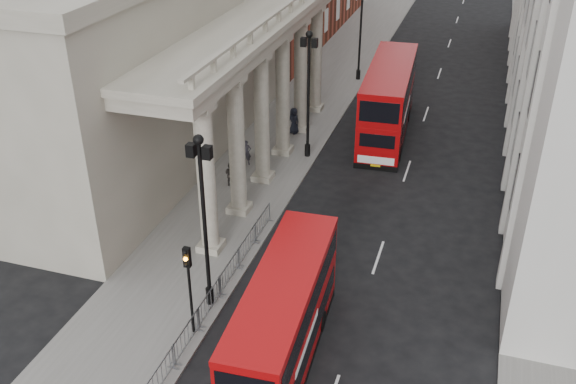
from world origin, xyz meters
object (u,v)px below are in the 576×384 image
object	(u,v)px
pedestrian_b	(230,174)
pedestrian_c	(294,121)
lamp_post_mid	(308,87)
traffic_light	(188,275)
bus_near	(284,319)
lamp_post_south	(204,212)
lamp_post_north	(361,24)
pedestrian_a	(246,153)
bus_far	(388,100)

from	to	relation	value
pedestrian_b	pedestrian_c	bearing A→B (deg)	-84.88
lamp_post_mid	pedestrian_b	bearing A→B (deg)	-121.74
traffic_light	bus_near	world-z (taller)	traffic_light
lamp_post_south	bus_near	size ratio (longest dim) A/B	0.85
pedestrian_c	traffic_light	bearing A→B (deg)	-62.00
lamp_post_north	pedestrian_c	distance (m)	13.42
lamp_post_south	pedestrian_c	world-z (taller)	lamp_post_south
lamp_post_mid	pedestrian_a	size ratio (longest dim) A/B	5.01
bus_near	pedestrian_c	bearing A→B (deg)	103.17
lamp_post_mid	bus_near	distance (m)	19.09
bus_far	pedestrian_b	world-z (taller)	bus_far
lamp_post_north	bus_far	size ratio (longest dim) A/B	0.70
lamp_post_south	traffic_light	xyz separation A→B (m)	(0.10, -2.02, -1.80)
bus_far	pedestrian_a	world-z (taller)	bus_far
lamp_post_north	pedestrian_a	size ratio (longest dim) A/B	5.01
lamp_post_north	pedestrian_c	bearing A→B (deg)	-98.72
lamp_post_south	lamp_post_north	bearing A→B (deg)	90.00
pedestrian_c	bus_near	bearing A→B (deg)	-51.48
lamp_post_north	pedestrian_b	xyz separation A→B (m)	(-3.29, -21.33, -4.03)
traffic_light	bus_near	size ratio (longest dim) A/B	0.44
bus_far	pedestrian_b	xyz separation A→B (m)	(-7.60, -10.58, -1.76)
traffic_light	pedestrian_c	world-z (taller)	traffic_light
pedestrian_a	traffic_light	bearing A→B (deg)	-108.25
pedestrian_b	pedestrian_c	distance (m)	8.72
pedestrian_c	pedestrian_a	bearing A→B (deg)	-81.29
lamp_post_south	traffic_light	size ratio (longest dim) A/B	1.93
lamp_post_mid	pedestrian_a	bearing A→B (deg)	-144.01
pedestrian_b	pedestrian_c	world-z (taller)	pedestrian_c
bus_near	lamp_post_south	bearing A→B (deg)	147.83
bus_far	bus_near	bearing A→B (deg)	-93.42
bus_far	lamp_post_south	bearing A→B (deg)	-104.81
pedestrian_a	pedestrian_b	size ratio (longest dim) A/B	1.09
bus_far	pedestrian_c	world-z (taller)	bus_far
lamp_post_mid	traffic_light	xyz separation A→B (m)	(0.10, -18.02, -1.80)
lamp_post_mid	pedestrian_c	xyz separation A→B (m)	(-1.95, 3.29, -3.86)
lamp_post_north	pedestrian_b	size ratio (longest dim) A/B	5.47
bus_far	pedestrian_c	size ratio (longest dim) A/B	6.32
lamp_post_south	lamp_post_mid	size ratio (longest dim) A/B	1.00
bus_far	pedestrian_a	size ratio (longest dim) A/B	7.12
bus_near	lamp_post_mid	bearing A→B (deg)	100.24
lamp_post_south	traffic_light	distance (m)	2.71
pedestrian_a	pedestrian_c	distance (m)	5.90
lamp_post_north	bus_near	distance (m)	34.78
lamp_post_north	bus_far	xyz separation A→B (m)	(4.30, -10.75, -2.28)
lamp_post_mid	lamp_post_north	xyz separation A→B (m)	(0.00, 16.00, 0.00)
traffic_light	bus_near	bearing A→B (deg)	-5.25
traffic_light	lamp_post_north	bearing A→B (deg)	90.17
lamp_post_south	bus_near	bearing A→B (deg)	-29.31
traffic_light	pedestrian_a	world-z (taller)	traffic_light
lamp_post_mid	pedestrian_a	distance (m)	5.73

